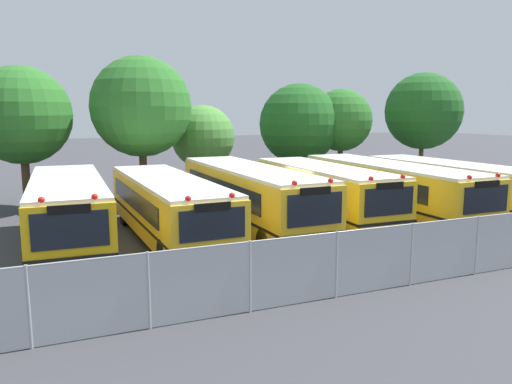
% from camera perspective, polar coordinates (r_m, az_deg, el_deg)
% --- Properties ---
extents(ground_plane, '(160.00, 160.00, 0.00)m').
position_cam_1_polar(ground_plane, '(21.33, 3.70, -4.00)').
color(ground_plane, '#38383D').
extents(school_bus_0, '(2.73, 9.77, 2.67)m').
position_cam_1_polar(school_bus_0, '(18.80, -20.68, -2.00)').
color(school_bus_0, yellow).
rests_on(school_bus_0, ground_plane).
extents(school_bus_1, '(2.73, 10.38, 2.51)m').
position_cam_1_polar(school_bus_1, '(19.18, -10.03, -1.56)').
color(school_bus_1, yellow).
rests_on(school_bus_1, ground_plane).
extents(school_bus_2, '(2.59, 10.69, 2.75)m').
position_cam_1_polar(school_bus_2, '(20.40, -0.73, -0.44)').
color(school_bus_2, yellow).
rests_on(school_bus_2, ground_plane).
extents(school_bus_3, '(2.65, 9.42, 2.66)m').
position_cam_1_polar(school_bus_3, '(21.83, 7.70, -0.02)').
color(school_bus_3, yellow).
rests_on(school_bus_3, ground_plane).
extents(school_bus_4, '(2.60, 11.27, 2.64)m').
position_cam_1_polar(school_bus_4, '(23.78, 14.89, 0.49)').
color(school_bus_4, yellow).
rests_on(school_bus_4, ground_plane).
extents(school_bus_5, '(2.77, 9.87, 2.55)m').
position_cam_1_polar(school_bus_5, '(25.99, 21.18, 0.78)').
color(school_bus_5, yellow).
rests_on(school_bus_5, ground_plane).
extents(tree_1, '(4.78, 4.78, 7.07)m').
position_cam_1_polar(tree_1, '(27.10, -24.87, 7.87)').
color(tree_1, '#4C3823').
rests_on(tree_1, ground_plane).
extents(tree_2, '(5.14, 5.14, 7.68)m').
position_cam_1_polar(tree_2, '(26.58, -13.41, 9.37)').
color(tree_2, '#4C3823').
rests_on(tree_2, ground_plane).
extents(tree_3, '(3.70, 3.70, 5.25)m').
position_cam_1_polar(tree_3, '(29.35, -6.34, 6.41)').
color(tree_3, '#4C3823').
rests_on(tree_3, ground_plane).
extents(tree_4, '(5.14, 5.14, 6.65)m').
position_cam_1_polar(tree_4, '(32.35, 5.02, 7.70)').
color(tree_4, '#4C3823').
rests_on(tree_4, ground_plane).
extents(tree_5, '(4.32, 4.02, 6.33)m').
position_cam_1_polar(tree_5, '(33.04, 9.25, 8.02)').
color(tree_5, '#4C3823').
rests_on(tree_5, ground_plane).
extents(tree_6, '(5.17, 5.17, 7.48)m').
position_cam_1_polar(tree_6, '(36.05, 18.72, 8.81)').
color(tree_6, '#4C3823').
rests_on(tree_6, ground_plane).
extents(chainlink_fence, '(24.49, 0.07, 1.80)m').
position_cam_1_polar(chainlink_fence, '(14.70, 17.31, -6.69)').
color(chainlink_fence, '#9EA0A3').
rests_on(chainlink_fence, ground_plane).
extents(traffic_cone, '(0.37, 0.37, 0.49)m').
position_cam_1_polar(traffic_cone, '(14.74, 8.43, -9.12)').
color(traffic_cone, '#EA5914').
rests_on(traffic_cone, ground_plane).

